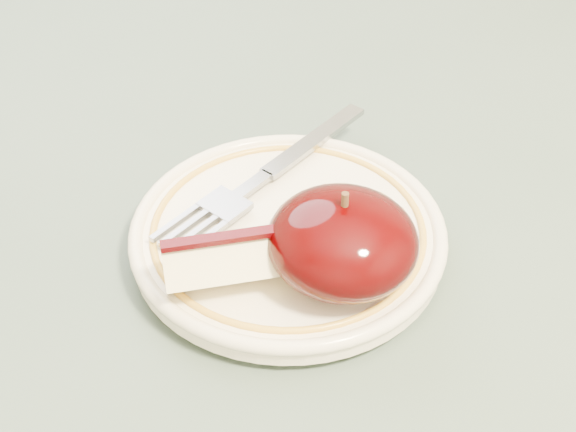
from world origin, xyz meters
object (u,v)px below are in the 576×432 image
(apple_half, at_px, (342,242))
(table, at_px, (306,336))
(fork, at_px, (265,176))
(plate, at_px, (288,234))

(apple_half, bearing_deg, table, 127.67)
(fork, bearing_deg, table, -105.20)
(table, relative_size, plate, 4.75)
(fork, bearing_deg, plate, -122.53)
(table, height_order, apple_half, apple_half)
(apple_half, distance_m, fork, 0.10)
(table, xyz_separation_m, fork, (-0.04, 0.03, 0.11))
(plate, distance_m, fork, 0.05)
(table, bearing_deg, fork, 142.54)
(plate, relative_size, fork, 1.06)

